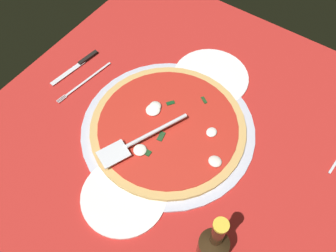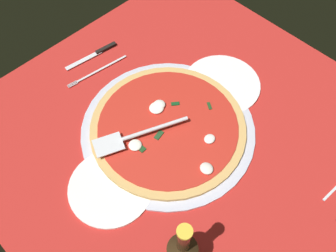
% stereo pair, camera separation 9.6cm
% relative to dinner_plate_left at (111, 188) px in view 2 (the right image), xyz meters
% --- Properties ---
extents(ground_plane, '(1.00, 1.00, 0.01)m').
position_rel_dinner_plate_left_xyz_m(ground_plane, '(0.24, -0.01, -0.01)').
color(ground_plane, '#B2241F').
extents(checker_pattern, '(1.00, 1.00, 0.00)m').
position_rel_dinner_plate_left_xyz_m(checker_pattern, '(0.24, -0.01, -0.01)').
color(checker_pattern, white).
rests_on(checker_pattern, ground_plane).
extents(pizza_pan, '(0.46, 0.46, 0.01)m').
position_rel_dinner_plate_left_xyz_m(pizza_pan, '(0.21, 0.02, -0.00)').
color(pizza_pan, silver).
rests_on(pizza_pan, ground_plane).
extents(dinner_plate_left, '(0.20, 0.20, 0.01)m').
position_rel_dinner_plate_left_xyz_m(dinner_plate_left, '(0.00, 0.00, 0.00)').
color(dinner_plate_left, white).
rests_on(dinner_plate_left, ground_plane).
extents(dinner_plate_right, '(0.22, 0.22, 0.01)m').
position_rel_dinner_plate_left_xyz_m(dinner_plate_right, '(0.43, 0.02, 0.00)').
color(dinner_plate_right, white).
rests_on(dinner_plate_right, ground_plane).
extents(pizza, '(0.41, 0.41, 0.03)m').
position_rel_dinner_plate_left_xyz_m(pizza, '(0.21, 0.02, 0.01)').
color(pizza, tan).
rests_on(pizza, pizza_pan).
extents(pizza_server, '(0.24, 0.13, 0.01)m').
position_rel_dinner_plate_left_xyz_m(pizza_server, '(0.13, 0.05, 0.03)').
color(pizza_server, silver).
rests_on(pizza_server, pizza).
extents(place_setting_far, '(0.22, 0.16, 0.01)m').
position_rel_dinner_plate_left_xyz_m(place_setting_far, '(0.23, 0.34, -0.00)').
color(place_setting_far, white).
rests_on(place_setting_far, ground_plane).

